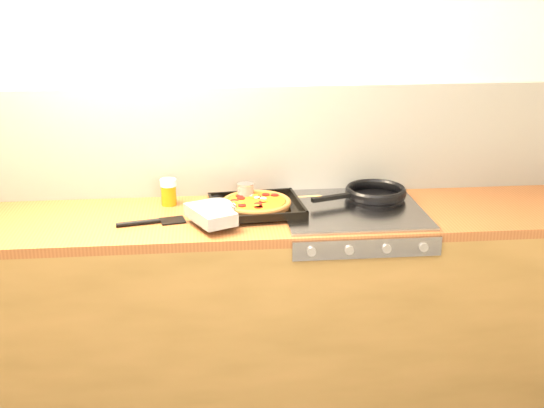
{
  "coord_description": "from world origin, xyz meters",
  "views": [
    {
      "loc": [
        -0.18,
        -1.64,
        1.89
      ],
      "look_at": [
        0.1,
        1.08,
        0.95
      ],
      "focal_mm": 45.0,
      "sensor_mm": 36.0,
      "label": 1
    }
  ],
  "objects": [
    {
      "name": "frying_pan",
      "position": [
        0.58,
        1.21,
        0.94
      ],
      "size": [
        0.48,
        0.35,
        0.05
      ],
      "color": "black",
      "rests_on": "stovetop"
    },
    {
      "name": "black_spatula",
      "position": [
        -0.4,
        1.03,
        0.91
      ],
      "size": [
        0.29,
        0.11,
        0.02
      ],
      "color": "black",
      "rests_on": "counter_run"
    },
    {
      "name": "tomato_can",
      "position": [
        -0.0,
        1.22,
        0.95
      ],
      "size": [
        0.08,
        0.08,
        0.1
      ],
      "color": "#A50D14",
      "rests_on": "counter_run"
    },
    {
      "name": "wooden_spoon",
      "position": [
        0.24,
        1.27,
        0.91
      ],
      "size": [
        0.3,
        0.05,
        0.02
      ],
      "color": "olive",
      "rests_on": "counter_run"
    },
    {
      "name": "juice_glass",
      "position": [
        -0.34,
        1.26,
        0.96
      ],
      "size": [
        0.09,
        0.09,
        0.12
      ],
      "color": "orange",
      "rests_on": "counter_run"
    },
    {
      "name": "room_shell",
      "position": [
        0.0,
        1.39,
        1.15
      ],
      "size": [
        3.2,
        3.2,
        3.2
      ],
      "color": "white",
      "rests_on": "ground"
    },
    {
      "name": "pizza_on_tray",
      "position": [
        -0.02,
        1.09,
        0.94
      ],
      "size": [
        0.51,
        0.48,
        0.07
      ],
      "color": "black",
      "rests_on": "stovetop"
    },
    {
      "name": "stovetop",
      "position": [
        0.45,
        1.1,
        0.91
      ],
      "size": [
        0.6,
        0.56,
        0.02
      ],
      "primitive_type": "cube",
      "color": "gray",
      "rests_on": "counter_run"
    },
    {
      "name": "counter_run",
      "position": [
        0.0,
        1.1,
        0.45
      ],
      "size": [
        3.2,
        0.62,
        0.9
      ],
      "color": "olive",
      "rests_on": "ground"
    }
  ]
}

